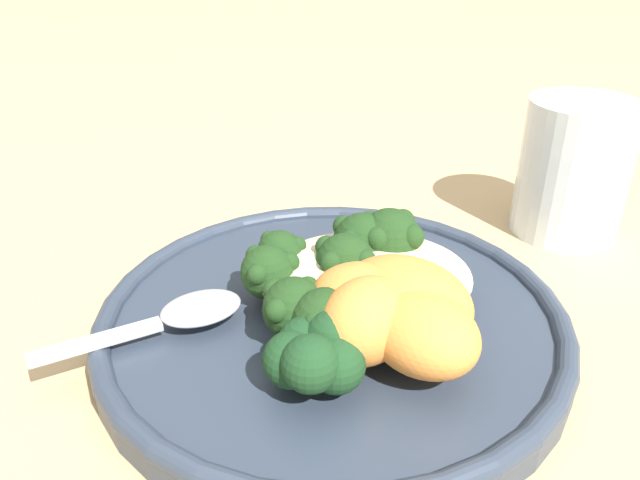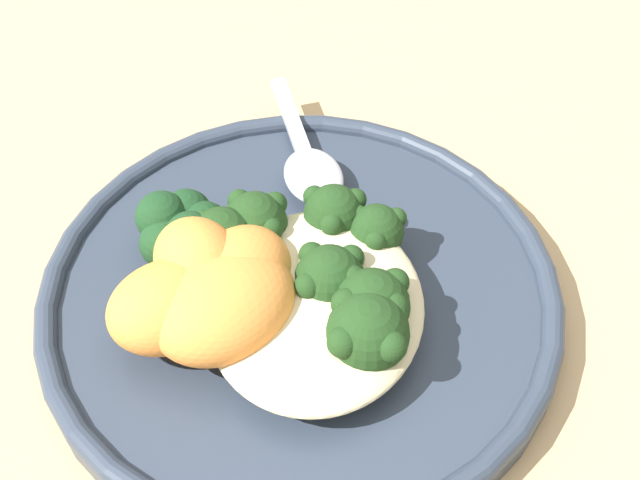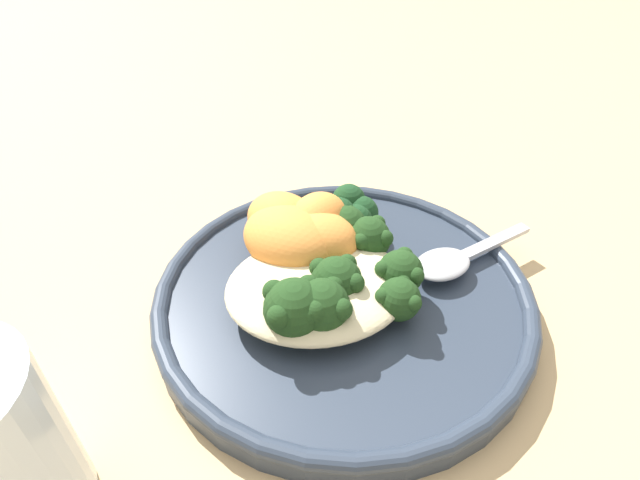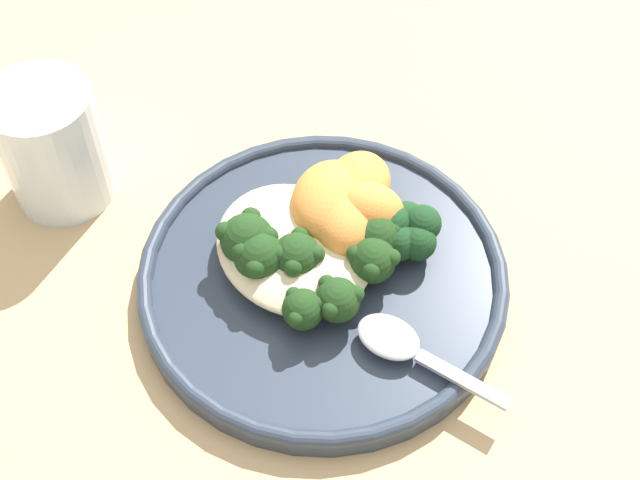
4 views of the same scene
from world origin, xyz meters
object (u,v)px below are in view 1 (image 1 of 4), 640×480
(broccoli_stalk_4, at_px, (294,281))
(broccoli_stalk_6, at_px, (337,320))
(broccoli_stalk_1, at_px, (366,248))
(sweet_potato_chunk_3, at_px, (367,321))
(broccoli_stalk_3, at_px, (307,268))
(sweet_potato_chunk_2, at_px, (367,302))
(broccoli_stalk_5, at_px, (316,309))
(spoon, at_px, (186,313))
(broccoli_stalk_2, at_px, (355,271))
(kale_tuft, at_px, (315,354))
(broccoli_stalk_0, at_px, (392,253))
(plate, at_px, (332,319))
(sweet_potato_chunk_0, at_px, (422,332))
(water_glass, at_px, (573,169))
(quinoa_mound, at_px, (366,276))
(sweet_potato_chunk_1, at_px, (405,301))

(broccoli_stalk_4, distance_m, broccoli_stalk_6, 0.05)
(broccoli_stalk_1, xyz_separation_m, sweet_potato_chunk_3, (0.02, 0.08, 0.00))
(broccoli_stalk_3, distance_m, sweet_potato_chunk_2, 0.06)
(broccoli_stalk_4, xyz_separation_m, broccoli_stalk_5, (-0.01, 0.03, 0.00))
(spoon, bearing_deg, broccoli_stalk_2, 167.02)
(broccoli_stalk_2, height_order, sweet_potato_chunk_3, sweet_potato_chunk_3)
(sweet_potato_chunk_3, height_order, kale_tuft, sweet_potato_chunk_3)
(broccoli_stalk_0, distance_m, sweet_potato_chunk_3, 0.08)
(broccoli_stalk_1, height_order, sweet_potato_chunk_3, sweet_potato_chunk_3)
(broccoli_stalk_2, relative_size, sweet_potato_chunk_3, 1.46)
(broccoli_stalk_4, relative_size, sweet_potato_chunk_2, 1.53)
(broccoli_stalk_2, bearing_deg, plate, 90.10)
(sweet_potato_chunk_0, height_order, kale_tuft, sweet_potato_chunk_0)
(broccoli_stalk_5, distance_m, broccoli_stalk_6, 0.02)
(broccoli_stalk_3, bearing_deg, water_glass, -113.46)
(broccoli_stalk_5, relative_size, sweet_potato_chunk_3, 1.61)
(broccoli_stalk_6, height_order, kale_tuft, broccoli_stalk_6)
(spoon, bearing_deg, plate, 162.13)
(broccoli_stalk_4, xyz_separation_m, sweet_potato_chunk_2, (-0.03, 0.04, 0.01))
(quinoa_mound, relative_size, spoon, 1.10)
(broccoli_stalk_0, bearing_deg, broccoli_stalk_6, 152.32)
(broccoli_stalk_3, bearing_deg, plate, 162.56)
(broccoli_stalk_1, distance_m, broccoli_stalk_2, 0.02)
(broccoli_stalk_0, distance_m, broccoli_stalk_1, 0.02)
(sweet_potato_chunk_1, bearing_deg, broccoli_stalk_6, 8.11)
(broccoli_stalk_4, bearing_deg, broccoli_stalk_6, 139.04)
(sweet_potato_chunk_0, height_order, water_glass, water_glass)
(broccoli_stalk_4, distance_m, spoon, 0.06)
(quinoa_mound, bearing_deg, broccoli_stalk_5, 45.56)
(quinoa_mound, relative_size, kale_tuft, 2.53)
(broccoli_stalk_2, xyz_separation_m, broccoli_stalk_5, (0.03, 0.03, -0.00))
(broccoli_stalk_2, height_order, water_glass, water_glass)
(sweet_potato_chunk_3, distance_m, spoon, 0.10)
(broccoli_stalk_6, xyz_separation_m, sweet_potato_chunk_0, (-0.04, 0.02, 0.00))
(broccoli_stalk_1, relative_size, sweet_potato_chunk_2, 1.50)
(broccoli_stalk_2, bearing_deg, sweet_potato_chunk_3, 143.09)
(broccoli_stalk_6, bearing_deg, broccoli_stalk_0, -148.44)
(plate, bearing_deg, quinoa_mound, -154.85)
(sweet_potato_chunk_0, bearing_deg, broccoli_stalk_0, -93.43)
(sweet_potato_chunk_0, relative_size, kale_tuft, 1.24)
(broccoli_stalk_6, xyz_separation_m, sweet_potato_chunk_2, (-0.02, -0.01, 0.00))
(broccoli_stalk_3, relative_size, spoon, 0.82)
(broccoli_stalk_3, relative_size, sweet_potato_chunk_2, 1.53)
(broccoli_stalk_0, bearing_deg, broccoli_stalk_3, 98.36)
(sweet_potato_chunk_1, bearing_deg, kale_tuft, 30.83)
(sweet_potato_chunk_3, relative_size, kale_tuft, 1.08)
(broccoli_stalk_6, height_order, spoon, broccoli_stalk_6)
(broccoli_stalk_1, distance_m, water_glass, 0.19)
(broccoli_stalk_1, relative_size, water_glass, 0.89)
(broccoli_stalk_3, distance_m, broccoli_stalk_5, 0.05)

